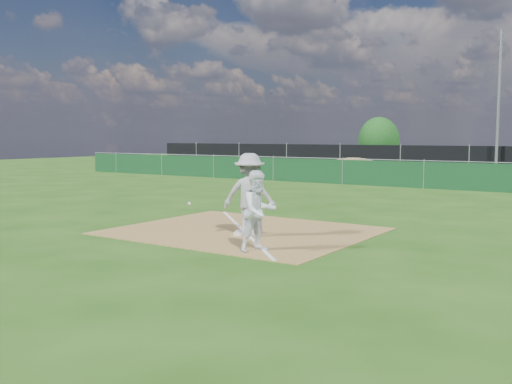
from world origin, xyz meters
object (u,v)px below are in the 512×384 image
car_left (386,160)px  first_base (243,233)px  runner (259,211)px  play_at_first (250,195)px  light_pole (498,105)px  car_mid (506,162)px  tree_left (379,141)px

car_left → first_base: bearing=-180.0°
first_base → runner: size_ratio=0.23×
play_at_first → car_left: (-7.39, 27.41, -0.32)m
light_pole → car_mid: light_pole is taller
tree_left → car_left: bearing=-63.0°
runner → first_base: bearing=65.4°
light_pole → car_left: 10.38m
runner → car_left: runner is taller
tree_left → car_mid: bearing=-24.5°
car_left → tree_left: (-2.58, 5.06, 1.32)m
tree_left → runner: bearing=-71.8°
car_mid → light_pole: bearing=-156.1°
play_at_first → car_mid: bearing=89.1°
first_base → car_left: 28.30m
light_pole → play_at_first: size_ratio=3.13×
first_base → play_at_first: 0.95m
runner → tree_left: (-11.10, 33.78, 1.16)m
light_pole → first_base: bearing=-93.0°
car_left → tree_left: size_ratio=1.01×
light_pole → car_left: size_ratio=2.06×
car_left → car_mid: (7.81, 0.33, 0.05)m
runner → car_left: (-8.52, 28.71, -0.16)m
car_left → car_mid: car_mid is taller
runner → car_mid: (-0.71, 29.05, -0.11)m
first_base → tree_left: bearing=106.7°
runner → car_left: 29.95m
play_at_first → car_mid: (0.42, 27.74, -0.27)m
car_mid → tree_left: bearing=83.9°
runner → car_mid: runner is taller
play_at_first → runner: 1.73m
light_pole → tree_left: size_ratio=2.07×
car_left → runner: bearing=-178.1°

